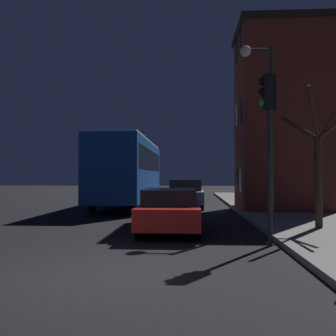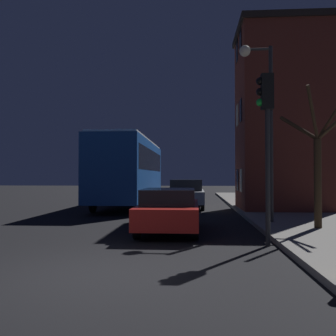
{
  "view_description": "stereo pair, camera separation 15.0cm",
  "coord_description": "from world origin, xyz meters",
  "views": [
    {
      "loc": [
        1.72,
        -6.54,
        1.76
      ],
      "look_at": [
        0.74,
        9.71,
        2.1
      ],
      "focal_mm": 40.0,
      "sensor_mm": 36.0,
      "label": 1
    },
    {
      "loc": [
        1.87,
        -6.53,
        1.76
      ],
      "look_at": [
        0.74,
        9.71,
        2.1
      ],
      "focal_mm": 40.0,
      "sensor_mm": 36.0,
      "label": 2
    }
  ],
  "objects": [
    {
      "name": "ground_plane",
      "position": [
        0.0,
        0.0,
        0.0
      ],
      "size": [
        120.0,
        120.0,
        0.0
      ],
      "primitive_type": "plane",
      "color": "black"
    },
    {
      "name": "brick_building",
      "position": [
        6.19,
        12.34,
        4.68
      ],
      "size": [
        4.33,
        4.2,
        9.03
      ],
      "color": "brown",
      "rests_on": "sidewalk"
    },
    {
      "name": "streetlamp",
      "position": [
        4.28,
        6.85,
        4.34
      ],
      "size": [
        1.17,
        0.4,
        6.26
      ],
      "color": "#28282B",
      "rests_on": "sidewalk"
    },
    {
      "name": "traffic_light",
      "position": [
        3.69,
        3.02,
        3.11
      ],
      "size": [
        0.43,
        0.24,
        4.34
      ],
      "color": "#28282B",
      "rests_on": "ground"
    },
    {
      "name": "bare_tree",
      "position": [
        5.68,
        5.35,
        2.13
      ],
      "size": [
        1.78,
        1.54,
        4.34
      ],
      "color": "#382819",
      "rests_on": "sidewalk"
    },
    {
      "name": "bus",
      "position": [
        -1.81,
        14.92,
        2.25
      ],
      "size": [
        2.56,
        11.42,
        3.79
      ],
      "color": "#194793",
      "rests_on": "ground"
    },
    {
      "name": "car_near_lane",
      "position": [
        1.1,
        5.25,
        0.71
      ],
      "size": [
        1.8,
        4.55,
        1.36
      ],
      "color": "#B21E19",
      "rests_on": "ground"
    },
    {
      "name": "car_mid_lane",
      "position": [
        1.46,
        13.93,
        0.81
      ],
      "size": [
        1.87,
        4.64,
        1.56
      ],
      "color": "#B7BABF",
      "rests_on": "ground"
    }
  ]
}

